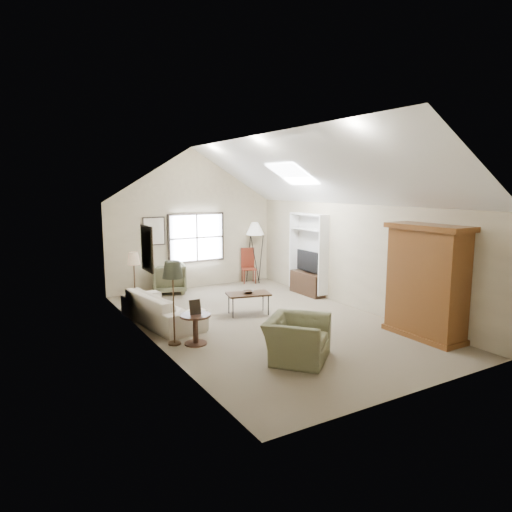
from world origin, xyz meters
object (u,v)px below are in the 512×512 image
armoire (427,282)px  armchair_far (169,278)px  sofa (162,308)px  side_table (196,329)px  armchair_near (297,339)px  coffee_table (248,304)px  side_chair (249,266)px

armoire → armchair_far: (-3.04, 6.10, -0.69)m
sofa → side_table: size_ratio=3.99×
armchair_near → side_table: (-1.20, 1.57, -0.07)m
armoire → sofa: bearing=140.1°
coffee_table → side_chair: (1.70, 2.99, 0.28)m
sofa → side_chair: bearing=-62.4°
side_table → coffee_table: bearing=34.2°
armoire → side_chair: size_ratio=2.08×
armchair_far → side_chair: size_ratio=0.85×
side_table → side_chair: bearing=50.2°
armchair_near → side_chair: 6.26m
sofa → side_table: sofa is taller
sofa → coffee_table: bearing=-108.7°
armoire → side_table: 4.52m
armchair_near → armchair_far: size_ratio=1.24×
sofa → armchair_far: size_ratio=2.56×
sofa → armchair_far: armchair_far is taller
armoire → coffee_table: armoire is taller
coffee_table → side_table: bearing=-145.8°
armchair_near → sofa: bearing=71.6°
armchair_near → coffee_table: size_ratio=1.14×
armoire → side_table: bearing=155.3°
armoire → armchair_far: 6.85m
side_table → armoire: bearing=-24.7°
sofa → side_chair: size_ratio=2.18×
sofa → armchair_near: (1.30, -3.17, 0.03)m
armoire → side_chair: 6.15m
armoire → side_chair: (-0.50, 6.10, -0.57)m
armchair_near → armoire: bearing=-46.6°
coffee_table → side_table: side_table is taller
armchair_far → coffee_table: bearing=120.3°
sofa → armchair_near: 3.42m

